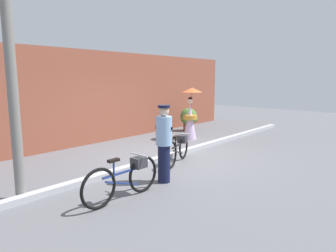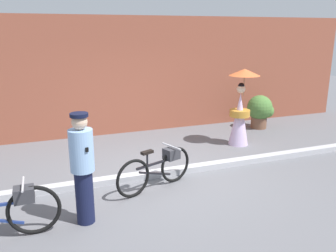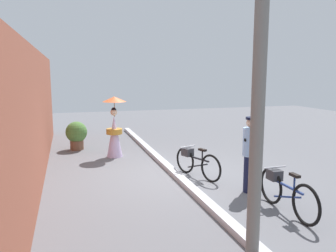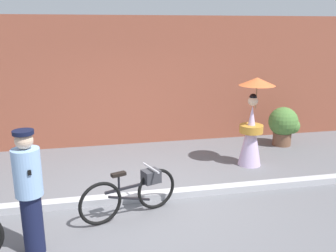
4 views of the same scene
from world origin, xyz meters
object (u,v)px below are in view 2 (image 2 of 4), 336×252
at_px(person_with_parasol, 240,109).
at_px(potted_plant_by_door, 260,110).
at_px(person_officer, 83,166).
at_px(bicycle_far_side, 158,167).

relative_size(person_with_parasol, potted_plant_by_door, 1.95).
bearing_deg(person_officer, potted_plant_by_door, 32.55).
height_order(bicycle_far_side, potted_plant_by_door, potted_plant_by_door).
distance_m(person_with_parasol, potted_plant_by_door, 1.78).
distance_m(person_officer, person_with_parasol, 4.67).
height_order(person_officer, potted_plant_by_door, person_officer).
bearing_deg(bicycle_far_side, person_officer, -152.42).
bearing_deg(person_with_parasol, potted_plant_by_door, 38.65).
relative_size(bicycle_far_side, person_officer, 0.93).
distance_m(person_officer, potted_plant_by_door, 6.41).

